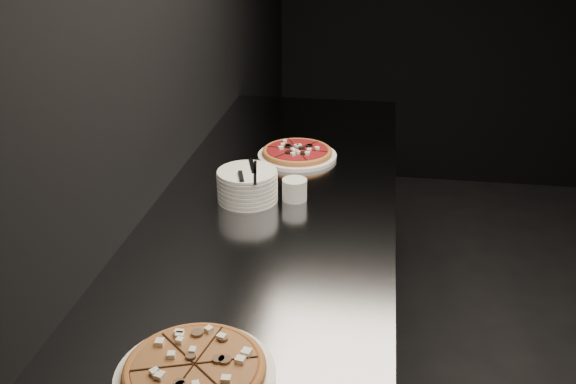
# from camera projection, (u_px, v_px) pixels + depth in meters

# --- Properties ---
(wall_left) EXTENTS (0.02, 5.00, 2.80)m
(wall_left) POSITION_uv_depth(u_px,v_px,m) (137.00, 50.00, 1.77)
(wall_left) COLOR black
(wall_left) RESTS_ON floor
(counter) EXTENTS (0.74, 2.44, 0.92)m
(counter) POSITION_uv_depth(u_px,v_px,m) (272.00, 338.00, 2.11)
(counter) COLOR slate
(counter) RESTS_ON floor
(pizza_mushroom) EXTENTS (0.36, 0.36, 0.04)m
(pizza_mushroom) POSITION_uv_depth(u_px,v_px,m) (195.00, 371.00, 1.25)
(pizza_mushroom) COLOR white
(pizza_mushroom) RESTS_ON counter
(pizza_tomato) EXTENTS (0.29, 0.29, 0.03)m
(pizza_tomato) POSITION_uv_depth(u_px,v_px,m) (297.00, 153.00, 2.32)
(pizza_tomato) COLOR white
(pizza_tomato) RESTS_ON counter
(plate_stack) EXTENTS (0.19, 0.19, 0.10)m
(plate_stack) POSITION_uv_depth(u_px,v_px,m) (247.00, 185.00, 1.99)
(plate_stack) COLOR white
(plate_stack) RESTS_ON counter
(cutlery) EXTENTS (0.06, 0.20, 0.01)m
(cutlery) POSITION_uv_depth(u_px,v_px,m) (248.00, 172.00, 1.95)
(cutlery) COLOR silver
(cutlery) RESTS_ON plate_stack
(ramekin) EXTENTS (0.08, 0.08, 0.07)m
(ramekin) POSITION_uv_depth(u_px,v_px,m) (295.00, 189.00, 1.99)
(ramekin) COLOR silver
(ramekin) RESTS_ON counter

